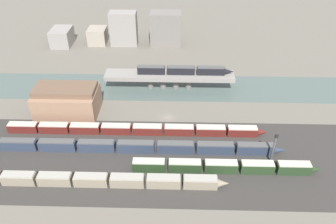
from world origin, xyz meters
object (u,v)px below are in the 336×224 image
object	(u,v)px
train_yard_far	(120,146)
signal_tower	(274,148)
train_yard_near	(95,180)
train_on_bridge	(184,70)
train_yard_mid	(225,167)
train_yard_outer	(136,129)
warehouse_building	(67,101)

from	to	relation	value
train_yard_far	signal_tower	world-z (taller)	signal_tower
train_yard_near	train_yard_far	size ratio (longest dim) A/B	0.72
train_on_bridge	train_yard_far	xyz separation A→B (m)	(-22.79, -43.81, -6.93)
train_on_bridge	train_yard_far	size ratio (longest dim) A/B	0.38
train_on_bridge	train_yard_near	world-z (taller)	train_on_bridge
train_on_bridge	train_yard_far	distance (m)	49.87
train_on_bridge	train_yard_mid	size ratio (longest dim) A/B	0.70
train_yard_outer	train_yard_near	bearing A→B (deg)	-110.96
train_yard_mid	train_yard_far	world-z (taller)	train_yard_far
train_yard_near	train_yard_outer	size ratio (longest dim) A/B	0.84
train_on_bridge	train_yard_near	bearing A→B (deg)	-115.38
train_yard_far	signal_tower	xyz separation A→B (m)	(51.58, -4.16, 4.10)
train_on_bridge	signal_tower	world-z (taller)	signal_tower
train_yard_outer	warehouse_building	world-z (taller)	warehouse_building
train_yard_mid	signal_tower	world-z (taller)	signal_tower
warehouse_building	train_yard_near	bearing A→B (deg)	-63.81
train_yard_mid	train_yard_outer	world-z (taller)	train_yard_mid
train_yard_near	train_on_bridge	bearing A→B (deg)	64.62
train_yard_mid	signal_tower	bearing A→B (deg)	16.35
train_yard_outer	signal_tower	size ratio (longest dim) A/B	8.20
train_yard_mid	train_yard_outer	bearing A→B (deg)	148.58
train_yard_near	train_yard_far	bearing A→B (deg)	70.86
train_yard_near	signal_tower	world-z (taller)	signal_tower
train_yard_outer	signal_tower	bearing A→B (deg)	-16.83
train_yard_outer	signal_tower	xyz separation A→B (m)	(47.15, -14.26, 4.37)
train_yard_outer	signal_tower	world-z (taller)	signal_tower
signal_tower	train_yard_mid	bearing A→B (deg)	-163.65
train_yard_mid	warehouse_building	world-z (taller)	warehouse_building
train_on_bridge	train_yard_mid	xyz separation A→B (m)	(12.72, -52.69, -7.00)
train_yard_near	train_yard_outer	world-z (taller)	train_yard_near
train_yard_mid	signal_tower	size ratio (longest dim) A/B	5.18
train_on_bridge	train_yard_mid	world-z (taller)	train_on_bridge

